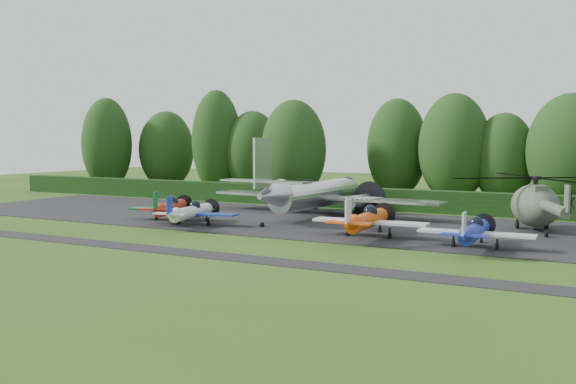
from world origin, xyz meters
The scene contains 19 objects.
ground centered at (0.00, 0.00, 0.00)m, with size 160.00×160.00×0.00m, color #274C15.
apron centered at (0.00, 10.00, 0.00)m, with size 70.00×18.00×0.01m, color black.
taxiway_verge centered at (0.00, -6.00, 0.00)m, with size 70.00×2.00×0.00m, color black.
hedgerow centered at (0.00, 21.00, 0.00)m, with size 90.00×1.60×2.00m, color black.
transport_plane centered at (-1.59, 13.23, 1.95)m, with size 21.78×16.70×6.98m.
light_plane_red centered at (-10.56, 5.01, 1.12)m, with size 7.01×7.37×2.69m.
light_plane_white centered at (-7.30, 3.41, 1.10)m, with size 6.85×7.20×2.63m.
light_plane_orange centered at (6.66, 4.05, 1.25)m, with size 7.82×8.23×3.01m.
light_plane_blue centered at (13.91, 2.98, 1.11)m, with size 6.95×7.31×2.67m.
helicopter centered at (16.08, 12.97, 2.13)m, with size 12.32×14.43×3.97m.
tree_1 centered at (-18.72, 31.36, 5.00)m, with size 6.86×6.86×10.03m.
tree_4 centered at (-1.07, 33.36, 5.56)m, with size 6.73×6.73×11.15m.
tree_5 centered at (5.73, 31.66, 5.70)m, with size 7.40×7.40×11.42m.
tree_6 centered at (-32.52, 31.98, 5.14)m, with size 7.27×7.27×10.29m.
tree_7 centered at (-10.40, 26.23, 5.44)m, with size 7.11×7.11×10.90m.
tree_8 centered at (-38.10, 26.78, 5.95)m, with size 6.42×6.42×11.94m.
tree_9 centered at (10.65, 32.38, 4.64)m, with size 6.25×6.25×9.31m.
tree_10 centered at (17.07, 30.83, 5.50)m, with size 8.33×8.33×11.02m.
tree_11 centered at (-23.13, 30.01, 6.30)m, with size 6.12×6.12×12.64m.
Camera 1 is at (21.88, -35.95, 6.68)m, focal length 40.00 mm.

